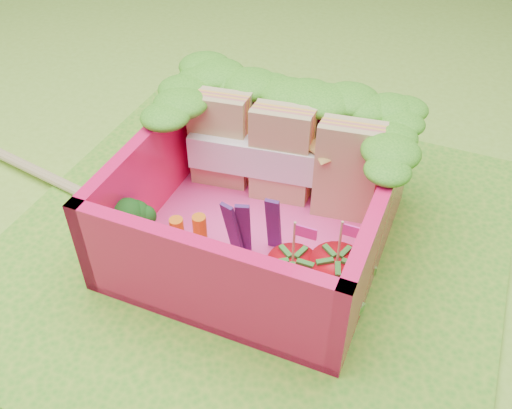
{
  "coord_description": "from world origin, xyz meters",
  "views": [
    {
      "loc": [
        0.86,
        -2.01,
        2.22
      ],
      "look_at": [
        0.01,
        0.02,
        0.28
      ],
      "focal_mm": 40.0,
      "sensor_mm": 36.0,
      "label": 1
    }
  ],
  "objects_px": {
    "sandwich_stack": "(283,156)",
    "strawberry_left": "(292,277)",
    "strawberry_right": "(335,278)",
    "bento_box": "(258,201)",
    "broccoli": "(136,221)",
    "chopsticks": "(77,191)"
  },
  "relations": [
    {
      "from": "strawberry_left",
      "to": "sandwich_stack",
      "type": "bearing_deg",
      "value": 114.31
    },
    {
      "from": "broccoli",
      "to": "strawberry_left",
      "type": "height_order",
      "value": "strawberry_left"
    },
    {
      "from": "broccoli",
      "to": "strawberry_right",
      "type": "xyz_separation_m",
      "value": [
        1.02,
        0.08,
        -0.06
      ]
    },
    {
      "from": "sandwich_stack",
      "to": "strawberry_left",
      "type": "xyz_separation_m",
      "value": [
        0.31,
        -0.68,
        -0.16
      ]
    },
    {
      "from": "strawberry_left",
      "to": "broccoli",
      "type": "bearing_deg",
      "value": -179.34
    },
    {
      "from": "bento_box",
      "to": "strawberry_right",
      "type": "bearing_deg",
      "value": -27.8
    },
    {
      "from": "bento_box",
      "to": "strawberry_right",
      "type": "height_order",
      "value": "bento_box"
    },
    {
      "from": "sandwich_stack",
      "to": "broccoli",
      "type": "xyz_separation_m",
      "value": [
        -0.52,
        -0.69,
        -0.09
      ]
    },
    {
      "from": "sandwich_stack",
      "to": "broccoli",
      "type": "height_order",
      "value": "sandwich_stack"
    },
    {
      "from": "bento_box",
      "to": "chopsticks",
      "type": "relative_size",
      "value": 0.56
    },
    {
      "from": "bento_box",
      "to": "sandwich_stack",
      "type": "relative_size",
      "value": 1.2
    },
    {
      "from": "sandwich_stack",
      "to": "strawberry_left",
      "type": "height_order",
      "value": "sandwich_stack"
    },
    {
      "from": "broccoli",
      "to": "chopsticks",
      "type": "relative_size",
      "value": 0.14
    },
    {
      "from": "broccoli",
      "to": "sandwich_stack",
      "type": "bearing_deg",
      "value": 52.7
    },
    {
      "from": "chopsticks",
      "to": "strawberry_right",
      "type": "bearing_deg",
      "value": -7.14
    },
    {
      "from": "broccoli",
      "to": "chopsticks",
      "type": "xyz_separation_m",
      "value": [
        -0.61,
        0.28,
        -0.22
      ]
    },
    {
      "from": "bento_box",
      "to": "strawberry_left",
      "type": "xyz_separation_m",
      "value": [
        0.31,
        -0.33,
        -0.1
      ]
    },
    {
      "from": "sandwich_stack",
      "to": "strawberry_right",
      "type": "distance_m",
      "value": 0.8
    },
    {
      "from": "sandwich_stack",
      "to": "strawberry_right",
      "type": "bearing_deg",
      "value": -50.87
    },
    {
      "from": "strawberry_left",
      "to": "strawberry_right",
      "type": "height_order",
      "value": "strawberry_right"
    },
    {
      "from": "broccoli",
      "to": "bento_box",
      "type": "bearing_deg",
      "value": 33.57
    },
    {
      "from": "sandwich_stack",
      "to": "strawberry_left",
      "type": "distance_m",
      "value": 0.76
    }
  ]
}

